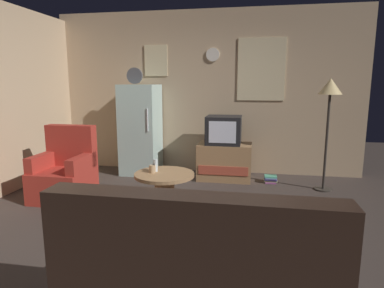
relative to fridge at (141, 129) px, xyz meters
name	(u,v)px	position (x,y,z in m)	size (l,w,h in m)	color
ground_plane	(172,228)	(1.04, -2.07, -0.75)	(12.00, 12.00, 0.00)	#3D332D
wall_with_art	(205,93)	(1.05, 0.38, 0.61)	(5.20, 0.12, 2.72)	tan
fridge	(141,129)	(0.00, 0.00, 0.00)	(0.60, 0.62, 1.77)	silver
tv_stand	(225,161)	(1.43, -0.12, -0.47)	(0.84, 0.53, 0.57)	#9E754C
crt_tv	(224,130)	(1.41, -0.12, 0.04)	(0.54, 0.51, 0.44)	black
standing_lamp	(330,95)	(2.89, -0.43, 0.60)	(0.32, 0.32, 1.59)	#332D28
coffee_table	(165,191)	(0.83, -1.58, -0.53)	(0.72, 0.72, 0.46)	#9E754C
wine_glass	(156,165)	(0.71, -1.52, -0.22)	(0.05, 0.05, 0.15)	silver
mug_ceramic_white	(154,168)	(0.69, -1.52, -0.25)	(0.08, 0.08, 0.09)	silver
mug_ceramic_tan	(152,169)	(0.68, -1.58, -0.25)	(0.08, 0.08, 0.09)	tan
armchair	(65,173)	(-0.59, -1.40, -0.42)	(0.68, 0.68, 0.96)	#A52D23
couch	(198,274)	(1.54, -3.39, -0.44)	(1.70, 0.80, 0.92)	black
book_stack	(271,179)	(2.16, -0.20, -0.70)	(0.20, 0.18, 0.11)	#A25091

